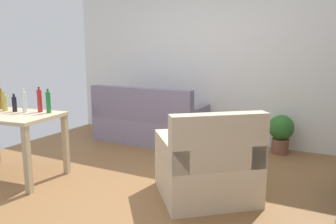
% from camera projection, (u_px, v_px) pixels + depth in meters
% --- Properties ---
extents(ground_plane, '(5.20, 4.40, 0.02)m').
position_uv_depth(ground_plane, '(140.00, 185.00, 3.63)').
color(ground_plane, olive).
extents(wall_rear, '(5.20, 0.10, 2.70)m').
position_uv_depth(wall_rear, '(210.00, 59.00, 5.31)').
color(wall_rear, white).
rests_on(wall_rear, ground_plane).
extents(couch, '(1.77, 0.84, 0.92)m').
position_uv_depth(couch, '(149.00, 123.00, 5.33)').
color(couch, gray).
rests_on(couch, ground_plane).
extents(desk, '(1.28, 0.84, 0.76)m').
position_uv_depth(desk, '(7.00, 123.00, 3.76)').
color(desk, '#C6B28E').
rests_on(desk, ground_plane).
extents(potted_plant, '(0.36, 0.36, 0.57)m').
position_uv_depth(potted_plant, '(281.00, 131.00, 4.68)').
color(potted_plant, brown).
rests_on(potted_plant, ground_plane).
extents(armchair, '(1.23, 1.22, 0.92)m').
position_uv_depth(armchair, '(208.00, 167.00, 3.25)').
color(armchair, beige).
rests_on(armchair, ground_plane).
extents(bottle_amber, '(0.06, 0.06, 0.29)m').
position_uv_depth(bottle_amber, '(0.00, 98.00, 4.02)').
color(bottle_amber, '#9E6019').
rests_on(bottle_amber, desk).
extents(bottle_squat, '(0.06, 0.06, 0.23)m').
position_uv_depth(bottle_squat, '(5.00, 102.00, 3.90)').
color(bottle_squat, '#BCB24C').
rests_on(bottle_squat, desk).
extents(bottle_dark, '(0.05, 0.05, 0.22)m').
position_uv_depth(bottle_dark, '(14.00, 104.00, 3.83)').
color(bottle_dark, black).
rests_on(bottle_dark, desk).
extents(bottle_clear, '(0.05, 0.05, 0.28)m').
position_uv_depth(bottle_clear, '(24.00, 102.00, 3.78)').
color(bottle_clear, silver).
rests_on(bottle_clear, desk).
extents(bottle_red, '(0.05, 0.05, 0.30)m').
position_uv_depth(bottle_red, '(40.00, 101.00, 3.81)').
color(bottle_red, '#AD2323').
rests_on(bottle_red, desk).
extents(bottle_green, '(0.05, 0.05, 0.28)m').
position_uv_depth(bottle_green, '(48.00, 102.00, 3.75)').
color(bottle_green, '#1E722D').
rests_on(bottle_green, desk).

